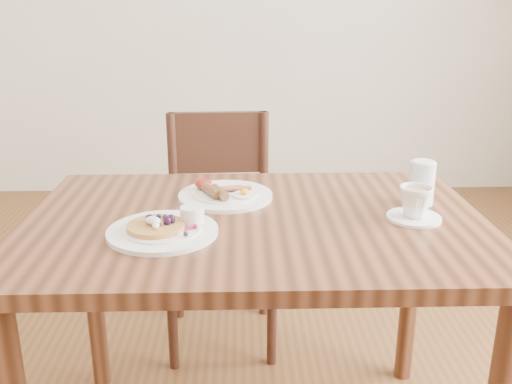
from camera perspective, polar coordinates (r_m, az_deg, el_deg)
dining_table at (r=1.53m, az=-0.00°, el=-6.00°), size 1.20×0.80×0.75m
chair_far at (r=2.19m, az=-3.63°, el=-2.66°), size 0.44×0.44×0.88m
pancake_plate at (r=1.40m, az=-9.14°, el=-3.60°), size 0.27×0.27×0.06m
breakfast_plate at (r=1.63m, az=-3.23°, el=-0.22°), size 0.27×0.27×0.04m
teacup_saucer at (r=1.52m, az=15.62°, el=-1.21°), size 0.14×0.14×0.09m
water_glass at (r=1.64m, az=16.24°, el=0.86°), size 0.07×0.07×0.12m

